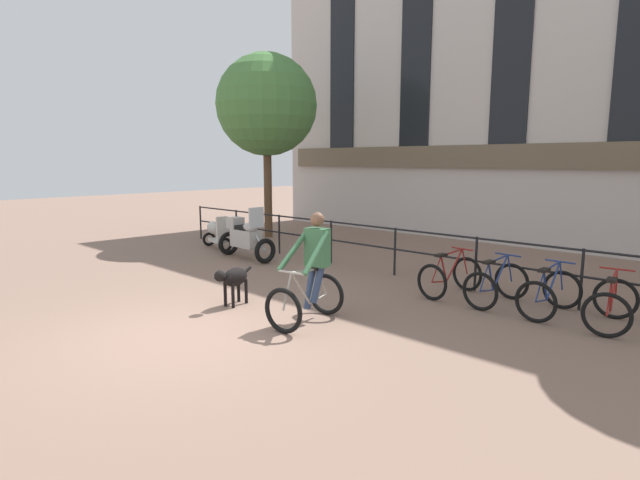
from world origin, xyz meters
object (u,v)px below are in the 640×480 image
at_px(dog, 233,278).
at_px(parked_bicycle_mid_right, 549,294).
at_px(parked_bicycle_near_lamp, 450,276).
at_px(parked_scooter, 216,233).
at_px(parked_bicycle_mid_left, 496,285).
at_px(parked_bicycle_far_end, 611,305).
at_px(parked_motorcycle, 246,237).
at_px(cyclist_with_bike, 311,273).

distance_m(dog, parked_bicycle_mid_right, 5.23).
bearing_deg(parked_bicycle_mid_right, parked_bicycle_near_lamp, 2.87).
distance_m(parked_bicycle_near_lamp, parked_scooter, 7.32).
xyz_separation_m(parked_bicycle_mid_left, parked_scooter, (-8.21, -0.07, 0.10)).
height_order(parked_bicycle_near_lamp, parked_bicycle_far_end, same).
bearing_deg(dog, parked_bicycle_mid_left, 33.41).
bearing_deg(parked_bicycle_mid_left, parked_bicycle_near_lamp, 5.34).
distance_m(parked_bicycle_mid_left, parked_bicycle_far_end, 1.78).
bearing_deg(parked_bicycle_near_lamp, parked_bicycle_mid_left, -171.87).
distance_m(parked_motorcycle, parked_bicycle_mid_right, 7.31).
distance_m(dog, parked_bicycle_mid_left, 4.56).
xyz_separation_m(cyclist_with_bike, parked_bicycle_mid_left, (1.71, 2.85, -0.41)).
xyz_separation_m(dog, parked_bicycle_mid_right, (4.16, 3.17, -0.13)).
height_order(cyclist_with_bike, dog, cyclist_with_bike).
height_order(dog, parked_scooter, parked_scooter).
xyz_separation_m(parked_bicycle_near_lamp, parked_bicycle_mid_right, (1.78, -0.00, 0.00)).
distance_m(parked_bicycle_near_lamp, parked_bicycle_mid_right, 1.78).
bearing_deg(dog, parked_bicycle_near_lamp, 42.38).
relative_size(dog, parked_motorcycle, 0.54).
xyz_separation_m(parked_bicycle_near_lamp, parked_bicycle_far_end, (2.67, -0.00, 0.00)).
height_order(parked_bicycle_mid_right, parked_scooter, parked_scooter).
bearing_deg(parked_bicycle_mid_right, parked_bicycle_mid_left, 2.87).
bearing_deg(parked_bicycle_near_lamp, parked_motorcycle, 12.56).
relative_size(dog, parked_bicycle_far_end, 0.78).
bearing_deg(dog, cyclist_with_bike, 0.82).
bearing_deg(parked_bicycle_mid_right, parked_motorcycle, 6.23).
bearing_deg(parked_scooter, cyclist_with_bike, -100.09).
bearing_deg(parked_scooter, dog, -109.05).
relative_size(parked_motorcycle, parked_bicycle_mid_right, 1.50).
height_order(parked_bicycle_mid_right, parked_bicycle_far_end, same).
relative_size(cyclist_with_bike, parked_bicycle_mid_left, 1.46).
height_order(cyclist_with_bike, parked_bicycle_far_end, cyclist_with_bike).
relative_size(cyclist_with_bike, parked_bicycle_far_end, 1.44).
relative_size(cyclist_with_bike, parked_bicycle_near_lamp, 1.43).
bearing_deg(cyclist_with_bike, parked_scooter, 148.38).
xyz_separation_m(dog, parked_motorcycle, (-3.13, 2.74, 0.08)).
bearing_deg(parked_bicycle_far_end, parked_motorcycle, -3.99).
relative_size(parked_motorcycle, parked_scooter, 1.28).
bearing_deg(parked_motorcycle, parked_scooter, 81.54).
height_order(parked_motorcycle, parked_scooter, parked_motorcycle).
height_order(parked_motorcycle, parked_bicycle_far_end, parked_motorcycle).
height_order(parked_bicycle_near_lamp, parked_scooter, parked_scooter).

